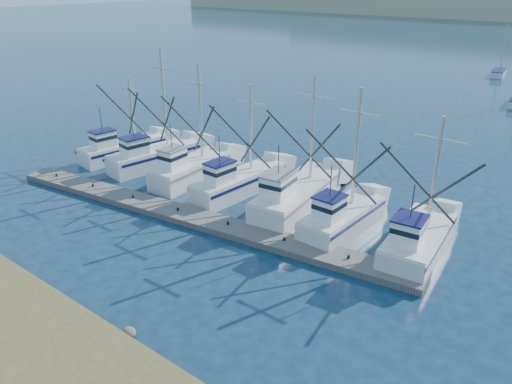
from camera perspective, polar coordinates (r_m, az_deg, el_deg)
ground at (r=24.85m, az=-4.99°, el=-13.05°), size 500.00×500.00×0.00m
floating_dock at (r=33.10m, az=-7.55°, el=-2.80°), size 30.61×5.89×0.41m
trawler_fleet at (r=35.96m, az=-1.67°, el=0.96°), size 29.98×9.38×9.59m
sailboat_far at (r=90.12m, az=25.97°, el=12.13°), size 2.38×5.29×8.10m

